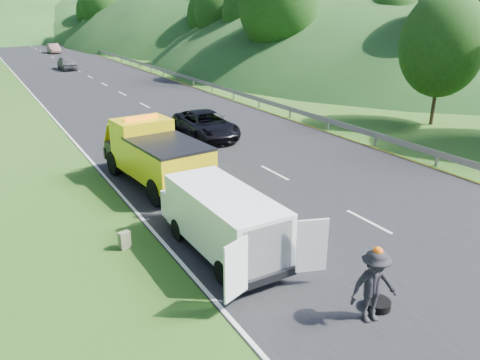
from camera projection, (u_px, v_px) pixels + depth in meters
ground at (267, 219)px, 16.80m from camera, size 320.00×320.00×0.00m
road_surface at (90, 77)px, 50.74m from camera, size 14.00×200.00×0.02m
guardrail at (123, 62)px, 64.32m from camera, size 0.06×140.00×1.52m
tree_line_right at (186, 54)px, 76.33m from camera, size 14.00×140.00×14.00m
hills_backdrop at (23, 34)px, 129.43m from camera, size 201.00×288.60×44.00m
tow_truck at (155, 153)px, 19.79m from camera, size 2.94×6.56×2.74m
white_van at (222, 218)px, 14.16m from camera, size 3.16×5.79×2.05m
woman at (175, 218)px, 16.92m from camera, size 0.44×0.59×1.60m
child at (219, 255)px, 14.36m from camera, size 0.63×0.66×1.07m
worker at (370, 320)px, 11.38m from camera, size 1.35×0.94×1.90m
suitcase at (125, 240)px, 14.67m from camera, size 0.40×0.30×0.58m
spare_tire at (377, 308)px, 11.84m from camera, size 0.68×0.68×0.20m
passing_suv at (206, 137)px, 27.32m from camera, size 2.69×5.48×1.50m
dist_car_a at (68, 70)px, 56.63m from camera, size 1.87×4.66×1.59m
dist_car_b at (54, 53)px, 76.78m from camera, size 1.59×4.56×1.50m
dist_car_c at (23, 44)px, 96.40m from camera, size 1.93×4.75×1.38m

